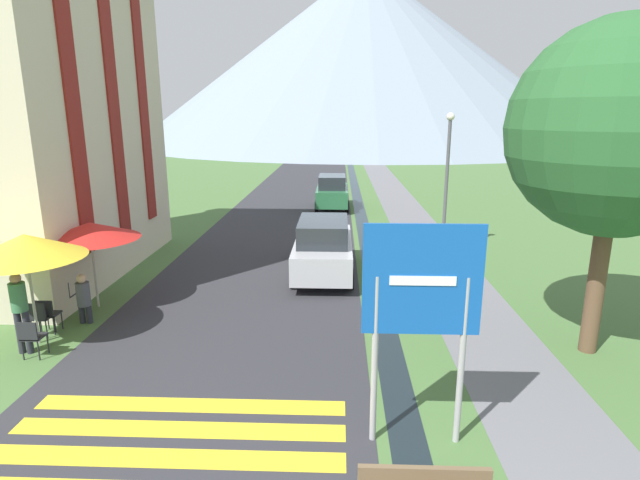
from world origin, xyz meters
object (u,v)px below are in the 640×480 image
Objects in this scene: person_seated_near at (83,296)px; cafe_chair_middle at (64,294)px; cafe_chair_nearest at (31,336)px; tree_by_path at (618,130)px; parked_car_far at (332,192)px; cafe_chair_near_right at (40,316)px; road_sign at (421,303)px; person_standing_terrace at (20,307)px; cafe_umbrella_middle_red at (90,231)px; cafe_umbrella_front_yellow at (25,246)px; cafe_chair_near_left at (47,313)px; hotel_building at (25,91)px; parked_car_near at (323,247)px; streetlamp at (447,172)px.

cafe_chair_middle is at bearing 143.48° from person_seated_near.
tree_by_path is (11.83, 0.81, 4.19)m from cafe_chair_nearest.
parked_car_far reaches higher than cafe_chair_near_right.
person_standing_terrace is (-7.92, 2.68, -1.27)m from road_sign.
cafe_chair_middle is 0.34× the size of cafe_umbrella_middle_red.
cafe_chair_near_right and cafe_chair_middle have the same top height.
cafe_chair_nearest is 1.12m from cafe_chair_near_right.
cafe_chair_middle is 0.34× the size of cafe_umbrella_front_yellow.
cafe_chair_nearest is 1.00× the size of cafe_chair_near_left.
hotel_building is at bearing 125.95° from cafe_chair_nearest.
cafe_chair_near_right is at bearing -102.88° from cafe_umbrella_middle_red.
parked_car_near is at bearing 101.52° from road_sign.
cafe_chair_nearest is at bearing -140.40° from streetlamp.
cafe_chair_near_left is at bearing -60.16° from hotel_building.
parked_car_near is 8.67m from tree_by_path.
tree_by_path is at bearing 8.42° from cafe_chair_near_left.
cafe_chair_nearest and cafe_chair_middle have the same top height.
streetlamp reaches higher than cafe_chair_middle.
hotel_building is at bearing 130.17° from cafe_chair_near_left.
cafe_umbrella_front_yellow is 2.22m from cafe_umbrella_middle_red.
hotel_building reaches higher than parked_car_near.
parked_car_far is 4.58× the size of cafe_chair_near_right.
cafe_umbrella_front_yellow is at bearing -62.27° from hotel_building.
hotel_building reaches higher than cafe_chair_near_right.
person_seated_near is (0.51, 1.61, -0.35)m from person_standing_terrace.
parked_car_far is 17.37m from cafe_chair_near_left.
cafe_umbrella_front_yellow is 0.37× the size of tree_by_path.
hotel_building is 7.24m from person_seated_near.
road_sign reaches higher than cafe_chair_near_right.
parked_car_far is at bearing 89.42° from parked_car_near.
person_standing_terrace is at bearing -64.18° from hotel_building.
person_standing_terrace is at bearing -177.28° from tree_by_path.
parked_car_near is 0.88× the size of streetlamp.
hotel_building is 5.82× the size of person_standing_terrace.
hotel_building is at bearing 160.96° from tree_by_path.
tree_by_path is (5.80, -16.56, 3.80)m from parked_car_far.
cafe_chair_middle is 0.68× the size of person_seated_near.
person_standing_terrace is (-0.31, 0.23, 0.54)m from cafe_chair_nearest.
road_sign is 19.92m from parked_car_far.
tree_by_path reaches higher than cafe_chair_middle.
road_sign is at bearing -14.33° from cafe_chair_near_left.
hotel_building reaches higher than tree_by_path.
cafe_chair_middle is 13.27m from tree_by_path.
parked_car_near is 7.00m from person_seated_near.
tree_by_path reaches higher than road_sign.
hotel_building reaches higher than streetlamp.
road_sign is 0.90× the size of parked_car_far.
cafe_umbrella_front_yellow is 1.99m from person_seated_near.
hotel_building is 2.37× the size of parked_car_near.
hotel_building is at bearing 135.21° from cafe_umbrella_middle_red.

